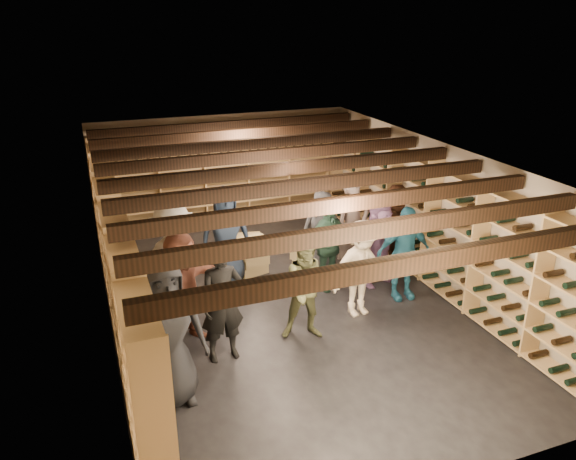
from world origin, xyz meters
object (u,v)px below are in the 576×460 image
(crate_stack_right, at_px, (305,256))
(person_5, at_px, (183,288))
(person_0, at_px, (167,334))
(person_9, at_px, (175,265))
(crate_loose, at_px, (249,239))
(person_4, at_px, (404,253))
(person_10, at_px, (328,246))
(person_6, at_px, (226,236))
(person_11, at_px, (379,243))
(person_2, at_px, (308,289))
(person_1, at_px, (222,303))
(person_8, at_px, (397,230))
(person_3, at_px, (361,269))
(person_12, at_px, (322,232))
(person_7, at_px, (353,227))
(crate_stack_left, at_px, (253,256))

(crate_stack_right, bearing_deg, person_5, -145.29)
(person_0, relative_size, person_9, 0.99)
(crate_loose, xyz_separation_m, person_4, (1.67, -3.10, 0.70))
(person_4, bearing_deg, person_10, 149.05)
(person_6, bearing_deg, person_11, -15.87)
(crate_stack_right, relative_size, person_2, 0.38)
(person_1, xyz_separation_m, person_6, (0.62, 2.16, 0.05))
(person_8, xyz_separation_m, person_11, (-0.49, -0.26, -0.08))
(person_6, bearing_deg, crate_stack_right, 12.82)
(person_3, xyz_separation_m, person_10, (-0.10, 0.98, 0.00))
(person_4, relative_size, person_12, 1.05)
(person_1, height_order, person_3, person_1)
(person_6, height_order, person_10, person_6)
(person_7, bearing_deg, person_8, -23.46)
(crate_loose, bearing_deg, person_11, -58.21)
(crate_stack_right, distance_m, person_12, 0.69)
(person_9, relative_size, person_12, 1.26)
(crate_stack_right, relative_size, person_10, 0.38)
(person_3, distance_m, person_9, 2.77)
(person_1, relative_size, person_9, 0.87)
(person_3, bearing_deg, person_2, -168.85)
(crate_loose, xyz_separation_m, person_2, (-0.23, -3.67, 0.69))
(person_2, distance_m, person_5, 1.75)
(person_4, bearing_deg, person_8, 70.99)
(person_0, relative_size, person_4, 1.19)
(crate_stack_left, height_order, person_11, person_11)
(crate_stack_left, height_order, person_4, person_4)
(person_2, height_order, person_10, person_10)
(crate_stack_right, bearing_deg, person_2, -111.50)
(person_1, bearing_deg, person_7, 26.15)
(crate_stack_left, distance_m, person_7, 1.85)
(crate_stack_right, bearing_deg, person_6, -172.13)
(person_10, bearing_deg, person_9, 172.05)
(person_1, relative_size, person_8, 1.00)
(person_2, bearing_deg, person_5, -179.90)
(person_6, height_order, person_9, person_9)
(person_2, height_order, person_6, person_6)
(person_4, height_order, person_8, person_8)
(person_6, distance_m, person_11, 2.60)
(person_3, bearing_deg, person_9, 157.78)
(person_7, relative_size, person_10, 1.17)
(person_12, bearing_deg, person_2, -97.02)
(crate_stack_right, distance_m, person_9, 2.95)
(person_7, relative_size, person_9, 0.96)
(person_10, bearing_deg, crate_stack_left, 122.24)
(person_8, bearing_deg, crate_stack_right, 134.39)
(person_10, bearing_deg, person_0, -158.81)
(crate_loose, xyz_separation_m, person_0, (-2.31, -4.42, 0.85))
(person_5, xyz_separation_m, person_11, (3.46, 0.64, -0.09))
(person_2, relative_size, person_9, 0.82)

